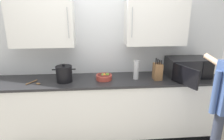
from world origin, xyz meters
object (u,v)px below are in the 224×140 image
fruit_bowl (104,77)px  thermos_flask (136,70)px  microwave_oven (186,67)px  knife_block (157,71)px  stock_pot (64,74)px  wooden_spoon (35,83)px

fruit_bowl → thermos_flask: (0.46, -0.01, 0.10)m
microwave_oven → knife_block: size_ratio=2.44×
fruit_bowl → microwave_oven: bearing=2.2°
stock_pot → microwave_oven: bearing=2.5°
microwave_oven → fruit_bowl: 1.23m
knife_block → thermos_flask: (-0.30, 0.03, 0.02)m
knife_block → thermos_flask: knife_block is taller
knife_block → thermos_flask: size_ratio=1.17×
wooden_spoon → fruit_bowl: fruit_bowl is taller
knife_block → microwave_oven: bearing=11.6°
microwave_oven → fruit_bowl: bearing=-177.8°
fruit_bowl → wooden_spoon: bearing=-175.1°
stock_pot → thermos_flask: thermos_flask is taller
microwave_oven → knife_block: bearing=-168.4°
fruit_bowl → knife_block: bearing=-3.6°
stock_pot → knife_block: knife_block is taller
knife_block → fruit_bowl: 0.77m
microwave_oven → wooden_spoon: (-2.17, -0.13, -0.13)m
microwave_oven → knife_block: (-0.46, -0.09, -0.02)m
microwave_oven → stock_pot: bearing=-177.5°
microwave_oven → wooden_spoon: size_ratio=3.84×
wooden_spoon → knife_block: (1.70, 0.03, 0.11)m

